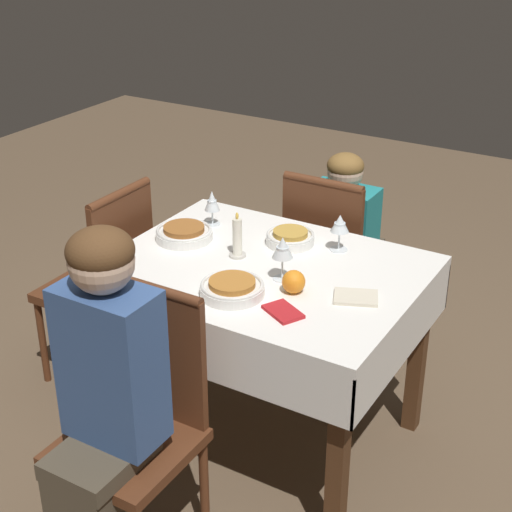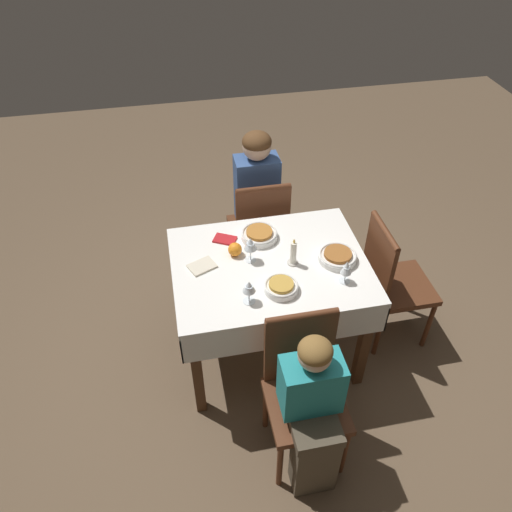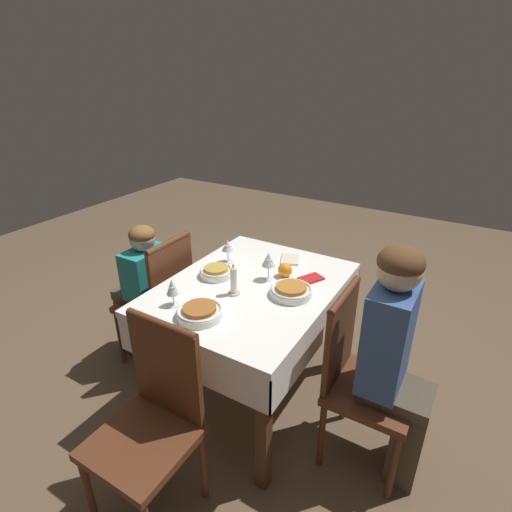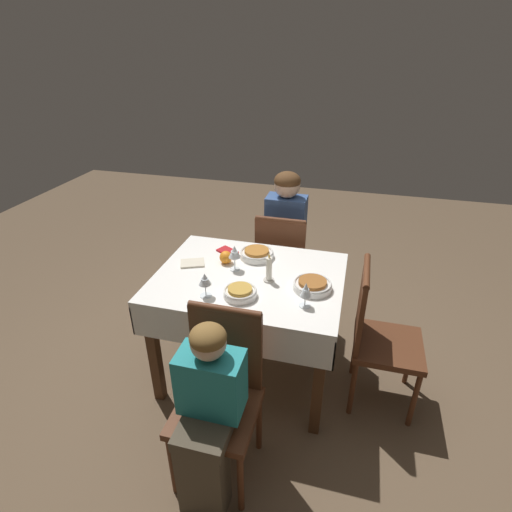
# 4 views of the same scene
# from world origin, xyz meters

# --- Properties ---
(ground_plane) EXTENTS (8.00, 8.00, 0.00)m
(ground_plane) POSITION_xyz_m (0.00, 0.00, 0.00)
(ground_plane) COLOR brown
(dining_table) EXTENTS (1.13, 0.88, 0.78)m
(dining_table) POSITION_xyz_m (0.00, 0.00, 0.67)
(dining_table) COLOR white
(dining_table) RESTS_ON ground_plane
(chair_south) EXTENTS (0.40, 0.41, 0.94)m
(chair_south) POSITION_xyz_m (-0.08, -0.66, 0.51)
(chair_south) COLOR #562D19
(chair_south) RESTS_ON ground_plane
(chair_north) EXTENTS (0.40, 0.41, 0.94)m
(chair_north) POSITION_xyz_m (-0.03, 0.66, 0.51)
(chair_north) COLOR #562D19
(chair_north) RESTS_ON ground_plane
(chair_west) EXTENTS (0.41, 0.40, 0.94)m
(chair_west) POSITION_xyz_m (-0.79, 0.01, 0.51)
(chair_west) COLOR #562D19
(chair_west) RESTS_ON ground_plane
(person_adult_denim) EXTENTS (0.30, 0.34, 1.21)m
(person_adult_denim) POSITION_xyz_m (-0.08, -0.82, 0.68)
(person_adult_denim) COLOR #4C4233
(person_adult_denim) RESTS_ON ground_plane
(person_child_teal) EXTENTS (0.30, 0.33, 0.98)m
(person_child_teal) POSITION_xyz_m (-0.03, 0.83, 0.54)
(person_child_teal) COLOR #4C4233
(person_child_teal) RESTS_ON ground_plane
(bowl_south) EXTENTS (0.22, 0.22, 0.06)m
(bowl_south) POSITION_xyz_m (0.01, -0.24, 0.80)
(bowl_south) COLOR white
(bowl_south) RESTS_ON dining_table
(wine_glass_south) EXTENTS (0.07, 0.07, 0.16)m
(wine_glass_south) POSITION_xyz_m (0.11, -0.05, 0.90)
(wine_glass_south) COLOR white
(wine_glass_south) RESTS_ON dining_table
(bowl_north) EXTENTS (0.19, 0.19, 0.06)m
(bowl_north) POSITION_xyz_m (-0.01, 0.23, 0.80)
(bowl_north) COLOR white
(bowl_north) RESTS_ON dining_table
(wine_glass_north) EXTENTS (0.07, 0.07, 0.15)m
(wine_glass_north) POSITION_xyz_m (0.18, 0.27, 0.88)
(wine_glass_north) COLOR white
(wine_glass_north) RESTS_ON dining_table
(bowl_west) EXTENTS (0.22, 0.22, 0.06)m
(bowl_west) POSITION_xyz_m (-0.39, 0.05, 0.80)
(bowl_west) COLOR white
(bowl_west) RESTS_ON dining_table
(wine_glass_west) EXTENTS (0.06, 0.06, 0.15)m
(wine_glass_west) POSITION_xyz_m (-0.38, 0.23, 0.88)
(wine_glass_west) COLOR white
(wine_glass_west) RESTS_ON dining_table
(candle_centerpiece) EXTENTS (0.06, 0.06, 0.18)m
(candle_centerpiece) POSITION_xyz_m (-0.13, 0.03, 0.85)
(candle_centerpiece) COLOR beige
(candle_centerpiece) RESTS_ON dining_table
(orange_fruit) EXTENTS (0.08, 0.08, 0.08)m
(orange_fruit) POSITION_xyz_m (0.19, -0.12, 0.82)
(orange_fruit) COLOR orange
(orange_fruit) RESTS_ON dining_table
(napkin_red_folded) EXTENTS (0.16, 0.14, 0.01)m
(napkin_red_folded) POSITION_xyz_m (0.22, -0.26, 0.78)
(napkin_red_folded) COLOR red
(napkin_red_folded) RESTS_ON dining_table
(napkin_spare_side) EXTENTS (0.18, 0.16, 0.01)m
(napkin_spare_side) POSITION_xyz_m (0.39, -0.05, 0.78)
(napkin_spare_side) COLOR beige
(napkin_spare_side) RESTS_ON dining_table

